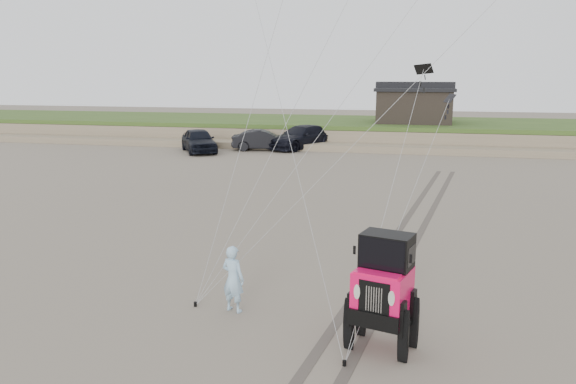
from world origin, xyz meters
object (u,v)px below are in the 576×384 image
(cabin, at_px, (414,104))
(jeep, at_px, (382,305))
(man, at_px, (233,279))
(truck_c, at_px, (302,137))
(truck_a, at_px, (199,140))
(truck_b, at_px, (263,140))

(cabin, xyz_separation_m, jeep, (-0.34, -37.32, -2.24))
(man, bearing_deg, truck_c, -63.95)
(truck_a, bearing_deg, jeep, -93.35)
(truck_a, distance_m, man, 29.12)
(truck_a, xyz_separation_m, truck_c, (7.09, 3.59, 0.02))
(jeep, bearing_deg, truck_a, 134.11)
(jeep, bearing_deg, truck_c, 119.98)
(cabin, height_order, truck_b, cabin)
(truck_c, bearing_deg, cabin, 66.88)
(cabin, bearing_deg, truck_a, -148.73)
(truck_b, relative_size, jeep, 0.88)
(truck_a, relative_size, man, 3.07)
(cabin, xyz_separation_m, man, (-4.00, -36.17, -2.40))
(truck_c, height_order, man, truck_c)
(cabin, relative_size, jeep, 1.19)
(cabin, bearing_deg, man, -96.31)
(truck_a, relative_size, jeep, 0.96)
(truck_b, bearing_deg, jeep, -173.09)
(truck_a, height_order, truck_c, truck_c)
(jeep, bearing_deg, man, 178.07)
(jeep, xyz_separation_m, man, (-3.66, 1.16, -0.16))
(cabin, height_order, jeep, cabin)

